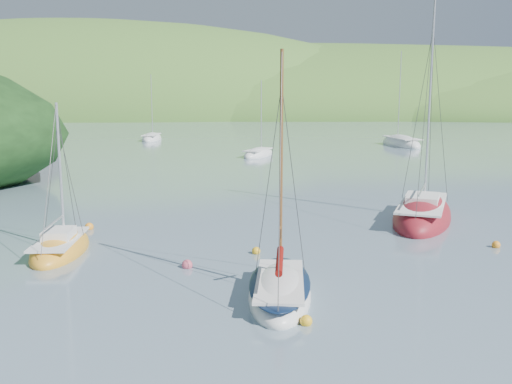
{
  "coord_description": "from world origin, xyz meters",
  "views": [
    {
      "loc": [
        -1.12,
        -19.22,
        7.18
      ],
      "look_at": [
        -1.53,
        8.0,
        2.34
      ],
      "focal_mm": 40.0,
      "sensor_mm": 36.0,
      "label": 1
    }
  ],
  "objects_px": {
    "distant_sloop_b": "(401,144)",
    "distant_sloop_a": "(259,155)",
    "daysailer_white": "(280,291)",
    "sloop_red": "(422,216)",
    "sailboat_yellow": "(61,249)",
    "distant_sloop_c": "(152,139)"
  },
  "relations": [
    {
      "from": "sailboat_yellow",
      "to": "distant_sloop_b",
      "type": "height_order",
      "value": "distant_sloop_b"
    },
    {
      "from": "daysailer_white",
      "to": "distant_sloop_c",
      "type": "distance_m",
      "value": 66.85
    },
    {
      "from": "daysailer_white",
      "to": "sloop_red",
      "type": "distance_m",
      "value": 14.71
    },
    {
      "from": "distant_sloop_b",
      "to": "distant_sloop_c",
      "type": "distance_m",
      "value": 35.7
    },
    {
      "from": "distant_sloop_a",
      "to": "sloop_red",
      "type": "bearing_deg",
      "value": -51.02
    },
    {
      "from": "sailboat_yellow",
      "to": "sloop_red",
      "type": "bearing_deg",
      "value": 16.75
    },
    {
      "from": "distant_sloop_b",
      "to": "distant_sloop_c",
      "type": "height_order",
      "value": "distant_sloop_b"
    },
    {
      "from": "sloop_red",
      "to": "daysailer_white",
      "type": "bearing_deg",
      "value": -104.59
    },
    {
      "from": "daysailer_white",
      "to": "sailboat_yellow",
      "type": "bearing_deg",
      "value": 153.4
    },
    {
      "from": "distant_sloop_a",
      "to": "distant_sloop_c",
      "type": "height_order",
      "value": "distant_sloop_c"
    },
    {
      "from": "sloop_red",
      "to": "sailboat_yellow",
      "type": "height_order",
      "value": "sloop_red"
    },
    {
      "from": "distant_sloop_b",
      "to": "distant_sloop_a",
      "type": "bearing_deg",
      "value": -157.5
    },
    {
      "from": "daysailer_white",
      "to": "distant_sloop_c",
      "type": "height_order",
      "value": "distant_sloop_c"
    },
    {
      "from": "distant_sloop_c",
      "to": "sloop_red",
      "type": "bearing_deg",
      "value": -64.33
    },
    {
      "from": "daysailer_white",
      "to": "sailboat_yellow",
      "type": "relative_size",
      "value": 1.26
    },
    {
      "from": "daysailer_white",
      "to": "sailboat_yellow",
      "type": "distance_m",
      "value": 11.16
    },
    {
      "from": "distant_sloop_a",
      "to": "distant_sloop_c",
      "type": "xyz_separation_m",
      "value": [
        -15.99,
        20.59,
        0.02
      ]
    },
    {
      "from": "sailboat_yellow",
      "to": "distant_sloop_a",
      "type": "relative_size",
      "value": 0.81
    },
    {
      "from": "sailboat_yellow",
      "to": "distant_sloop_a",
      "type": "bearing_deg",
      "value": 73.96
    },
    {
      "from": "distant_sloop_c",
      "to": "sailboat_yellow",
      "type": "bearing_deg",
      "value": -83.07
    },
    {
      "from": "daysailer_white",
      "to": "distant_sloop_b",
      "type": "height_order",
      "value": "distant_sloop_b"
    },
    {
      "from": "distant_sloop_a",
      "to": "sailboat_yellow",
      "type": "bearing_deg",
      "value": -80.12
    }
  ]
}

